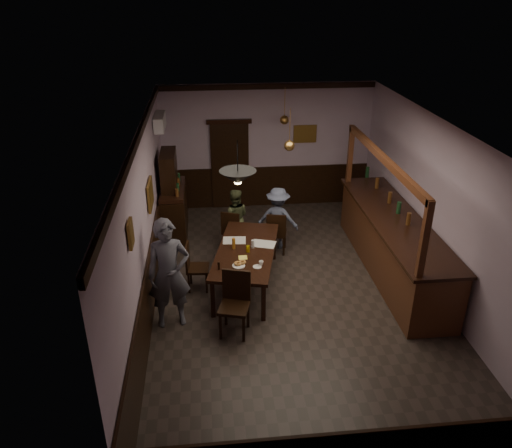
{
  "coord_description": "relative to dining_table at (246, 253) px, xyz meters",
  "views": [
    {
      "loc": [
        -1.44,
        -7.43,
        5.07
      ],
      "look_at": [
        -0.62,
        0.55,
        1.15
      ],
      "focal_mm": 35.0,
      "sensor_mm": 36.0,
      "label": 1
    }
  ],
  "objects": [
    {
      "name": "pastry_ring_b",
      "position": [
        -0.11,
        -0.5,
        0.1
      ],
      "size": [
        0.13,
        0.13,
        0.04
      ],
      "primitive_type": "torus",
      "color": "#C68C47",
      "rests_on": "pastry_plate"
    },
    {
      "name": "newspaper_left",
      "position": [
        -0.19,
        0.36,
        0.07
      ],
      "size": [
        0.44,
        0.33,
        0.01
      ],
      "primitive_type": "cube",
      "rotation": [
        0.0,
        0.0,
        -0.08
      ],
      "color": "silver",
      "rests_on": "dining_table"
    },
    {
      "name": "sideboard",
      "position": [
        -1.39,
        2.21,
        0.07
      ],
      "size": [
        0.51,
        1.43,
        1.89
      ],
      "color": "black",
      "rests_on": "ground"
    },
    {
      "name": "person_seated_right",
      "position": [
        0.78,
        1.42,
        -0.02
      ],
      "size": [
        0.97,
        0.75,
        1.33
      ],
      "primitive_type": "imported",
      "rotation": [
        0.0,
        0.0,
        2.81
      ],
      "color": "slate",
      "rests_on": "ground"
    },
    {
      "name": "beer_glass",
      "position": [
        -0.21,
        0.07,
        0.16
      ],
      "size": [
        0.06,
        0.06,
        0.2
      ],
      "primitive_type": "cylinder",
      "color": "#BF721E",
      "rests_on": "dining_table"
    },
    {
      "name": "bar_counter",
      "position": [
        2.81,
        0.24,
        -0.09
      ],
      "size": [
        0.98,
        4.21,
        2.36
      ],
      "color": "#452012",
      "rests_on": "ground"
    },
    {
      "name": "chair_near",
      "position": [
        -0.28,
        -1.28,
        -0.11
      ],
      "size": [
        0.56,
        0.56,
        1.04
      ],
      "rotation": [
        0.0,
        0.0,
        -0.28
      ],
      "color": "black",
      "rests_on": "ground"
    },
    {
      "name": "chair_side",
      "position": [
        -0.95,
        -0.0,
        -0.19
      ],
      "size": [
        0.42,
        0.42,
        0.9
      ],
      "rotation": [
        0.0,
        0.0,
        1.49
      ],
      "color": "black",
      "rests_on": "ground"
    },
    {
      "name": "picture_left_large",
      "position": [
        -1.64,
        0.45,
        1.01
      ],
      "size": [
        0.04,
        0.62,
        0.48
      ],
      "color": "olive",
      "rests_on": "ground"
    },
    {
      "name": "picture_left_small",
      "position": [
        -1.64,
        -1.95,
        1.46
      ],
      "size": [
        0.04,
        0.28,
        0.36
      ],
      "color": "olive",
      "rests_on": "ground"
    },
    {
      "name": "person_seated_left",
      "position": [
        -0.1,
        1.61,
        -0.06
      ],
      "size": [
        0.65,
        0.53,
        1.25
      ],
      "primitive_type": "imported",
      "rotation": [
        0.0,
        0.0,
        3.05
      ],
      "color": "#485030",
      "rests_on": "ground"
    },
    {
      "name": "pepper_mill",
      "position": [
        -0.51,
        -0.63,
        0.13
      ],
      "size": [
        0.04,
        0.04,
        0.14
      ],
      "primitive_type": "cylinder",
      "color": "black",
      "rests_on": "dining_table"
    },
    {
      "name": "pendant_brass_mid",
      "position": [
        0.92,
        1.11,
        1.61
      ],
      "size": [
        0.2,
        0.2,
        0.81
      ],
      "color": "#BF8C3F",
      "rests_on": "ground"
    },
    {
      "name": "pendant_iron",
      "position": [
        -0.17,
        -0.78,
        1.73
      ],
      "size": [
        0.56,
        0.56,
        0.69
      ],
      "color": "black",
      "rests_on": "ground"
    },
    {
      "name": "coffee_cup",
      "position": [
        0.21,
        -0.59,
        0.11
      ],
      "size": [
        0.1,
        0.1,
        0.07
      ],
      "primitive_type": "imported",
      "rotation": [
        0.0,
        0.0,
        -0.22
      ],
      "color": "white",
      "rests_on": "saucer"
    },
    {
      "name": "saucer",
      "position": [
        0.14,
        -0.63,
        0.07
      ],
      "size": [
        0.15,
        0.15,
        0.01
      ],
      "primitive_type": "cylinder",
      "color": "white",
      "rests_on": "dining_table"
    },
    {
      "name": "water_glass",
      "position": [
        0.13,
        0.06,
        0.14
      ],
      "size": [
        0.06,
        0.06,
        0.15
      ],
      "primitive_type": "cylinder",
      "color": "silver",
      "rests_on": "dining_table"
    },
    {
      "name": "door_back",
      "position": [
        -0.08,
        3.6,
        0.36
      ],
      "size": [
        0.9,
        0.06,
        2.1
      ],
      "primitive_type": "cube",
      "color": "black",
      "rests_on": "ground"
    },
    {
      "name": "pastry_plate",
      "position": [
        -0.17,
        -0.56,
        0.07
      ],
      "size": [
        0.22,
        0.22,
        0.01
      ],
      "primitive_type": "cylinder",
      "color": "white",
      "rests_on": "dining_table"
    },
    {
      "name": "chair_far_right",
      "position": [
        0.72,
        1.15,
        -0.19
      ],
      "size": [
        0.47,
        0.47,
        0.91
      ],
      "rotation": [
        0.0,
        0.0,
        2.92
      ],
      "color": "black",
      "rests_on": "ground"
    },
    {
      "name": "newspaper_right",
      "position": [
        0.34,
        0.17,
        0.07
      ],
      "size": [
        0.49,
        0.42,
        0.01
      ],
      "primitive_type": "cube",
      "rotation": [
        0.0,
        0.0,
        -0.32
      ],
      "color": "silver",
      "rests_on": "dining_table"
    },
    {
      "name": "pastry_ring_a",
      "position": [
        -0.18,
        -0.53,
        0.1
      ],
      "size": [
        0.13,
        0.13,
        0.04
      ],
      "primitive_type": "torus",
      "color": "#C68C47",
      "rests_on": "pastry_plate"
    },
    {
      "name": "napkin",
      "position": [
        -0.08,
        -0.29,
        0.07
      ],
      "size": [
        0.18,
        0.18,
        0.0
      ],
      "primitive_type": "cube",
      "rotation": [
        0.0,
        0.0,
        -0.22
      ],
      "color": "#FFF45D",
      "rests_on": "dining_table"
    },
    {
      "name": "pendant_brass_far",
      "position": [
        1.12,
        3.02,
        1.61
      ],
      "size": [
        0.2,
        0.2,
        0.81
      ],
      "color": "#BF8C3F",
      "rests_on": "ground"
    },
    {
      "name": "ac_unit",
      "position": [
        -1.56,
        2.55,
        1.76
      ],
      "size": [
        0.2,
        0.85,
        0.3
      ],
      "color": "white",
      "rests_on": "ground"
    },
    {
      "name": "soda_can",
      "position": [
        0.03,
        -0.09,
        0.12
      ],
      "size": [
        0.07,
        0.07,
        0.12
      ],
      "primitive_type": "cylinder",
      "color": "yellow",
      "rests_on": "dining_table"
    },
    {
      "name": "chair_far_left",
      "position": [
        -0.17,
        1.35,
        -0.19
      ],
      "size": [
        0.51,
        0.51,
        0.9
      ],
      "rotation": [
        0.0,
        0.0,
        2.74
      ],
      "color": "black",
      "rests_on": "ground"
    },
    {
      "name": "person_standing",
      "position": [
        -1.3,
        -0.99,
        0.24
      ],
      "size": [
        0.74,
        0.55,
        1.86
      ],
      "primitive_type": "imported",
      "rotation": [
        0.0,
        0.0,
        0.16
      ],
      "color": "#50515C",
      "rests_on": "ground"
    },
    {
      "name": "picture_back",
      "position": [
        1.72,
        3.61,
        1.11
      ],
      "size": [
        0.55,
        0.04,
        0.42
      ],
      "color": "olive",
      "rests_on": "ground"
    },
    {
      "name": "dining_table",
      "position": [
        0.0,
        0.0,
        0.0
      ],
      "size": [
        1.45,
        2.36,
        0.75
      ],
      "rotation": [
        0.0,
        0.0,
        -0.22
      ],
      "color": "black",
      "rests_on": "ground"
    },
    {
      "name": "room",
      "position": [
        0.82,
        -0.35,
        0.81
      ],
      "size": [
        5.01,
        8.01,
        3.01
      ],
      "color": "#2D2621",
      "rests_on": "ground"
    }
  ]
}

